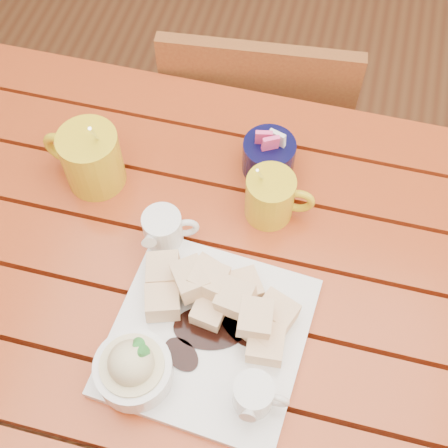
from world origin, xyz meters
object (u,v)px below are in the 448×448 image
(table, at_px, (211,305))
(chair_far, at_px, (257,131))
(coffee_mug_left, at_px, (90,158))
(coffee_mug_right, at_px, (271,197))
(dessert_plate, at_px, (196,337))

(table, relative_size, chair_far, 1.46)
(coffee_mug_left, bearing_deg, table, -20.97)
(table, distance_m, coffee_mug_right, 0.22)
(table, xyz_separation_m, chair_far, (-0.03, 0.54, -0.18))
(table, distance_m, chair_far, 0.57)
(dessert_plate, bearing_deg, coffee_mug_right, 77.34)
(dessert_plate, xyz_separation_m, chair_far, (-0.04, 0.65, -0.32))
(chair_far, bearing_deg, table, 87.29)
(coffee_mug_right, xyz_separation_m, chair_far, (-0.10, 0.40, -0.34))
(chair_far, bearing_deg, dessert_plate, 87.53)
(coffee_mug_left, distance_m, coffee_mug_right, 0.30)
(table, height_order, coffee_mug_right, coffee_mug_right)
(table, bearing_deg, coffee_mug_right, 65.01)
(table, bearing_deg, chair_far, 93.14)
(table, bearing_deg, dessert_plate, -85.45)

